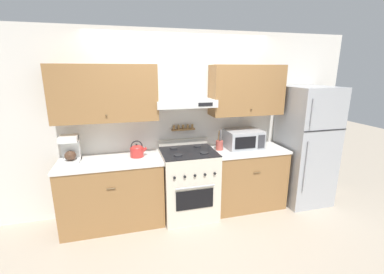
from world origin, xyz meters
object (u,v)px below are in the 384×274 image
object	(u,v)px
microwave	(243,139)
utensil_crock	(219,145)
coffee_maker	(70,149)
refrigerator	(305,146)
tea_kettle	(137,151)
stove_range	(188,183)

from	to	relation	value
microwave	utensil_crock	world-z (taller)	utensil_crock
coffee_maker	utensil_crock	world-z (taller)	coffee_maker
coffee_maker	refrigerator	bearing A→B (deg)	-2.57
refrigerator	tea_kettle	world-z (taller)	refrigerator
tea_kettle	microwave	bearing A→B (deg)	0.66
coffee_maker	microwave	bearing A→B (deg)	-0.23
tea_kettle	coffee_maker	bearing A→B (deg)	178.07
stove_range	tea_kettle	xyz separation A→B (m)	(-0.68, 0.09, 0.50)
coffee_maker	utensil_crock	distance (m)	1.98
coffee_maker	microwave	size ratio (longest dim) A/B	0.65
stove_range	microwave	bearing A→B (deg)	7.34
refrigerator	tea_kettle	size ratio (longest dim) A/B	7.87
microwave	utensil_crock	size ratio (longest dim) A/B	1.78
tea_kettle	microwave	size ratio (longest dim) A/B	0.44
stove_range	refrigerator	distance (m)	1.89
coffee_maker	utensil_crock	size ratio (longest dim) A/B	1.16
stove_range	coffee_maker	distance (m)	1.61
refrigerator	coffee_maker	distance (m)	3.34
stove_range	microwave	size ratio (longest dim) A/B	2.00
stove_range	coffee_maker	bearing A→B (deg)	175.36
stove_range	utensil_crock	bearing A→B (deg)	10.92
stove_range	coffee_maker	xyz separation A→B (m)	(-1.49, 0.12, 0.59)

